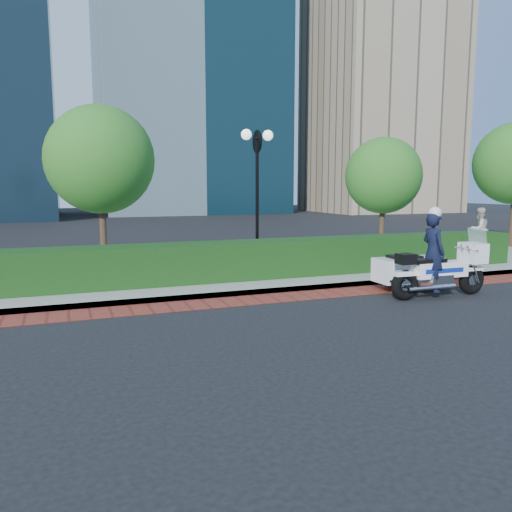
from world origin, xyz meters
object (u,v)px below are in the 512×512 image
object	(u,v)px
tree_b	(100,160)
police_motorcycle	(425,265)
tree_c	(383,176)
pedestrian	(479,229)
lamppost	(257,176)

from	to	relation	value
tree_b	police_motorcycle	xyz separation A→B (m)	(7.15, -5.91, -2.69)
tree_c	pedestrian	size ratio (longest dim) A/B	2.53
lamppost	pedestrian	world-z (taller)	lamppost
lamppost	tree_b	world-z (taller)	tree_b
tree_b	tree_c	bearing A→B (deg)	-0.00
tree_b	tree_c	size ratio (longest dim) A/B	1.14
lamppost	tree_b	size ratio (longest dim) A/B	0.86
pedestrian	police_motorcycle	bearing A→B (deg)	37.50
tree_c	police_motorcycle	distance (m)	6.95
lamppost	tree_c	xyz separation A→B (m)	(5.50, 1.30, 0.09)
lamppost	police_motorcycle	bearing A→B (deg)	-60.07
tree_b	police_motorcycle	distance (m)	9.66
tree_c	pedestrian	xyz separation A→B (m)	(3.98, -0.74, -2.05)
tree_c	lamppost	bearing A→B (deg)	-166.70
lamppost	tree_c	bearing A→B (deg)	13.30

